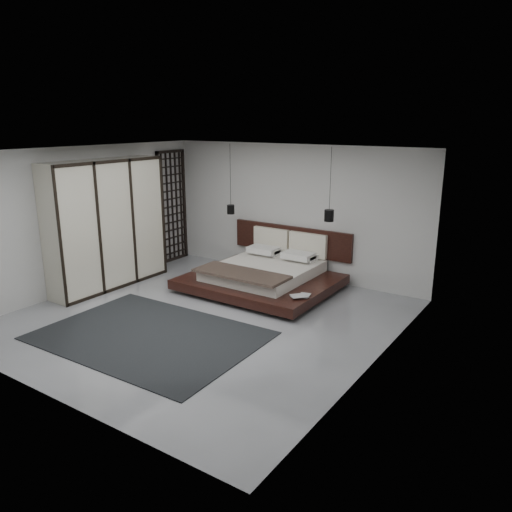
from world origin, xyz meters
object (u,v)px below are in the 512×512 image
Objects in this scene: pendant_right at (329,215)px; rug at (150,336)px; wardrobe at (107,224)px; lattice_screen at (172,207)px; bed at (265,274)px; pendant_left at (231,209)px.

pendant_right is 3.98m from rug.
pendant_right is at bearing 28.25° from wardrobe.
lattice_screen is 3.16m from bed.
pendant_right reaches higher than lattice_screen.
bed is (2.94, -0.54, -1.01)m from lattice_screen.
rug is at bearing -112.24° from pendant_right.
lattice_screen is 4.61m from rug.
lattice_screen is at bearing 178.64° from pendant_right.
pendant_left reaches higher than lattice_screen.
pendant_left reaches higher than bed.
wardrobe is (-2.69, -1.62, 0.98)m from bed.
bed is 2.04× the size of pendant_right.
lattice_screen is 0.77× the size of rug.
wardrobe is at bearing -126.61° from pendant_left.
rug is (-0.24, -2.96, -0.28)m from bed.
pendant_right is at bearing -1.36° from lattice_screen.
wardrobe reaches higher than rug.
lattice_screen is 1.00× the size of wardrobe.
lattice_screen reaches higher than wardrobe.
pendant_right is at bearing 21.13° from bed.
wardrobe is (0.25, -2.16, -0.03)m from lattice_screen.
pendant_right is at bearing 67.76° from rug.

